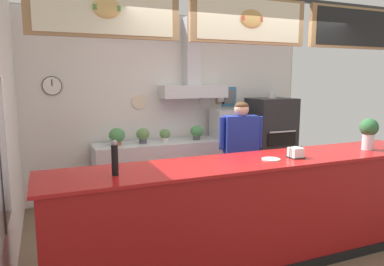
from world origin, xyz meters
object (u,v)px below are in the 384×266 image
object	(u,v)px
shop_worker	(241,155)
espresso_machine	(228,124)
pepper_grinder	(115,158)
condiment_plate	(271,159)
potted_rosemary	(117,136)
potted_basil	(197,132)
potted_oregano	(165,135)
potted_thyme	(143,135)
basil_vase	(369,132)
pizza_oven	(270,143)
napkin_holder	(296,153)

from	to	relation	value
shop_worker	espresso_machine	size ratio (longest dim) A/B	3.23
pepper_grinder	condiment_plate	distance (m)	1.54
potted_rosemary	potted_basil	bearing A→B (deg)	-1.21
shop_worker	condiment_plate	size ratio (longest dim) A/B	8.63
shop_worker	espresso_machine	bearing A→B (deg)	-95.58
pepper_grinder	potted_rosemary	bearing A→B (deg)	78.88
potted_oregano	potted_basil	size ratio (longest dim) A/B	0.85
espresso_machine	potted_oregano	distance (m)	1.08
shop_worker	potted_thyme	distance (m)	1.50
potted_rosemary	potted_oregano	size ratio (longest dim) A/B	1.30
pepper_grinder	condiment_plate	xyz separation A→B (m)	(1.54, -0.02, -0.14)
pepper_grinder	condiment_plate	size ratio (longest dim) A/B	1.64
espresso_machine	basil_vase	size ratio (longest dim) A/B	1.36
basil_vase	potted_rosemary	bearing A→B (deg)	136.87
basil_vase	potted_thyme	bearing A→B (deg)	131.92
potted_oregano	potted_basil	bearing A→B (deg)	-5.47
potted_oregano	basil_vase	xyz separation A→B (m)	(1.67, -2.28, 0.26)
pizza_oven	condiment_plate	bearing A→B (deg)	-125.02
pizza_oven	potted_rosemary	distance (m)	2.62
potted_oregano	napkin_holder	bearing A→B (deg)	-74.34
espresso_machine	shop_worker	bearing A→B (deg)	-107.87
potted_thyme	condiment_plate	world-z (taller)	potted_thyme
potted_basil	condiment_plate	world-z (taller)	potted_basil
shop_worker	napkin_holder	size ratio (longest dim) A/B	10.37
pizza_oven	potted_thyme	size ratio (longest dim) A/B	7.19
espresso_machine	pepper_grinder	world-z (taller)	espresso_machine
potted_oregano	pepper_grinder	distance (m)	2.56
potted_oregano	pepper_grinder	world-z (taller)	pepper_grinder
pizza_oven	potted_rosemary	world-z (taller)	pizza_oven
pizza_oven	potted_basil	xyz separation A→B (m)	(-1.34, 0.09, 0.27)
basil_vase	condiment_plate	size ratio (longest dim) A/B	1.96
espresso_machine	potted_basil	bearing A→B (deg)	-179.30
espresso_machine	basil_vase	world-z (taller)	basil_vase
potted_oregano	napkin_holder	distance (m)	2.39
condiment_plate	pizza_oven	bearing A→B (deg)	54.98
espresso_machine	basil_vase	distance (m)	2.32
potted_rosemary	basil_vase	bearing A→B (deg)	-43.13
shop_worker	pepper_grinder	size ratio (longest dim) A/B	5.26
potted_basil	shop_worker	bearing A→B (deg)	-75.76
potted_oregano	potted_basil	world-z (taller)	potted_basil
pizza_oven	napkin_holder	size ratio (longest dim) A/B	10.90
condiment_plate	espresso_machine	bearing A→B (deg)	72.32
potted_basil	basil_vase	distance (m)	2.52
shop_worker	potted_thyme	xyz separation A→B (m)	(-1.12, 0.98, 0.21)
shop_worker	espresso_machine	distance (m)	1.06
pepper_grinder	shop_worker	bearing A→B (deg)	32.86
potted_oregano	basil_vase	distance (m)	2.83
shop_worker	pizza_oven	bearing A→B (deg)	-129.40
espresso_machine	potted_basil	xyz separation A→B (m)	(-0.55, -0.01, -0.10)
espresso_machine	pizza_oven	bearing A→B (deg)	-7.03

